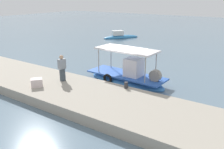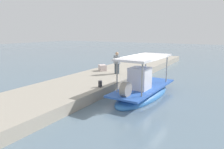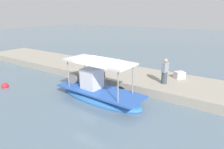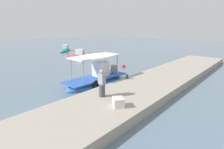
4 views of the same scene
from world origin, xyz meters
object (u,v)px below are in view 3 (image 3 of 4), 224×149
object	(u,v)px
fisherman_near_bollard	(165,72)
cargo_crate	(179,75)
marker_buoy	(5,86)
mooring_bollard	(104,74)
main_fishing_boat	(98,92)

from	to	relation	value
fisherman_near_bollard	cargo_crate	distance (m)	1.88
cargo_crate	marker_buoy	bearing A→B (deg)	35.61
mooring_bollard	cargo_crate	distance (m)	5.60
mooring_bollard	main_fishing_boat	bearing A→B (deg)	119.08
main_fishing_boat	marker_buoy	size ratio (longest dim) A/B	12.54
fisherman_near_bollard	marker_buoy	bearing A→B (deg)	30.14
marker_buoy	mooring_bollard	bearing A→B (deg)	-140.84
mooring_bollard	cargo_crate	world-z (taller)	cargo_crate
main_fishing_boat	fisherman_near_bollard	world-z (taller)	main_fishing_boat
fisherman_near_bollard	cargo_crate	size ratio (longest dim) A/B	2.51
main_fishing_boat	cargo_crate	xyz separation A→B (m)	(-3.52, -5.17, 0.42)
main_fishing_boat	mooring_bollard	size ratio (longest dim) A/B	15.51
fisherman_near_bollard	main_fishing_boat	bearing A→B (deg)	49.10
mooring_bollard	marker_buoy	xyz separation A→B (m)	(5.62, 4.58, -0.70)
fisherman_near_bollard	marker_buoy	distance (m)	11.51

